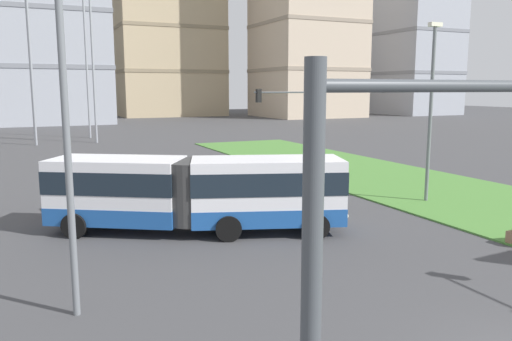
{
  "coord_description": "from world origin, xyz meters",
  "views": [
    {
      "loc": [
        -9.37,
        -6.14,
        5.76
      ],
      "look_at": [
        -0.28,
        14.02,
        2.2
      ],
      "focal_mm": 35.71,
      "sensor_mm": 36.0,
      "label": 1
    }
  ],
  "objects_px": {
    "car_maroon_sedan": "(108,194)",
    "traffic_light_near_left": "(459,275)",
    "streetlight_median": "(431,106)",
    "apartment_tower_centre": "(166,10)",
    "apartment_tower_eastcentre": "(307,3)",
    "articulated_bus": "(197,192)",
    "traffic_light_far_right": "(290,118)",
    "streetlight_left": "(64,98)",
    "apartment_tower_east": "(415,35)"
  },
  "relations": [
    {
      "from": "car_maroon_sedan",
      "to": "traffic_light_near_left",
      "type": "distance_m",
      "value": 21.84
    },
    {
      "from": "streetlight_median",
      "to": "apartment_tower_centre",
      "type": "distance_m",
      "value": 93.04
    },
    {
      "from": "streetlight_median",
      "to": "apartment_tower_eastcentre",
      "type": "height_order",
      "value": "apartment_tower_eastcentre"
    },
    {
      "from": "articulated_bus",
      "to": "traffic_light_far_right",
      "type": "xyz_separation_m",
      "value": [
        8.88,
        8.8,
        2.31
      ]
    },
    {
      "from": "traffic_light_near_left",
      "to": "traffic_light_far_right",
      "type": "xyz_separation_m",
      "value": [
        11.62,
        25.0,
        -0.19
      ]
    },
    {
      "from": "apartment_tower_centre",
      "to": "traffic_light_near_left",
      "type": "bearing_deg",
      "value": -103.32
    },
    {
      "from": "apartment_tower_centre",
      "to": "apartment_tower_eastcentre",
      "type": "relative_size",
      "value": 0.97
    },
    {
      "from": "traffic_light_near_left",
      "to": "streetlight_left",
      "type": "bearing_deg",
      "value": 103.91
    },
    {
      "from": "articulated_bus",
      "to": "traffic_light_far_right",
      "type": "distance_m",
      "value": 12.71
    },
    {
      "from": "apartment_tower_centre",
      "to": "apartment_tower_east",
      "type": "bearing_deg",
      "value": -18.28
    },
    {
      "from": "streetlight_left",
      "to": "streetlight_median",
      "type": "relative_size",
      "value": 1.14
    },
    {
      "from": "apartment_tower_east",
      "to": "streetlight_median",
      "type": "bearing_deg",
      "value": -130.64
    },
    {
      "from": "streetlight_median",
      "to": "apartment_tower_centre",
      "type": "bearing_deg",
      "value": 83.54
    },
    {
      "from": "traffic_light_far_right",
      "to": "apartment_tower_eastcentre",
      "type": "distance_m",
      "value": 78.61
    },
    {
      "from": "articulated_bus",
      "to": "traffic_light_near_left",
      "type": "height_order",
      "value": "traffic_light_near_left"
    },
    {
      "from": "streetlight_left",
      "to": "apartment_tower_east",
      "type": "distance_m",
      "value": 114.21
    },
    {
      "from": "traffic_light_far_right",
      "to": "apartment_tower_east",
      "type": "xyz_separation_m",
      "value": [
        66.53,
        65.0,
        13.81
      ]
    },
    {
      "from": "car_maroon_sedan",
      "to": "streetlight_left",
      "type": "height_order",
      "value": "streetlight_left"
    },
    {
      "from": "traffic_light_near_left",
      "to": "apartment_tower_east",
      "type": "bearing_deg",
      "value": 49.03
    },
    {
      "from": "traffic_light_far_right",
      "to": "apartment_tower_centre",
      "type": "distance_m",
      "value": 85.57
    },
    {
      "from": "car_maroon_sedan",
      "to": "streetlight_left",
      "type": "xyz_separation_m",
      "value": [
        -2.46,
        -11.53,
        4.79
      ]
    },
    {
      "from": "traffic_light_near_left",
      "to": "apartment_tower_east",
      "type": "distance_m",
      "value": 119.97
    },
    {
      "from": "streetlight_left",
      "to": "articulated_bus",
      "type": "bearing_deg",
      "value": 49.64
    },
    {
      "from": "car_maroon_sedan",
      "to": "traffic_light_near_left",
      "type": "xyz_separation_m",
      "value": [
        0.03,
        -21.58,
        3.4
      ]
    },
    {
      "from": "traffic_light_far_right",
      "to": "streetlight_median",
      "type": "height_order",
      "value": "streetlight_median"
    },
    {
      "from": "apartment_tower_centre",
      "to": "apartment_tower_east",
      "type": "xyz_separation_m",
      "value": [
        52.72,
        -17.42,
        -4.62
      ]
    },
    {
      "from": "apartment_tower_east",
      "to": "traffic_light_far_right",
      "type": "bearing_deg",
      "value": -135.66
    },
    {
      "from": "articulated_bus",
      "to": "car_maroon_sedan",
      "type": "distance_m",
      "value": 6.11
    },
    {
      "from": "car_maroon_sedan",
      "to": "articulated_bus",
      "type": "bearing_deg",
      "value": -62.71
    },
    {
      "from": "streetlight_left",
      "to": "traffic_light_far_right",
      "type": "bearing_deg",
      "value": 46.66
    },
    {
      "from": "articulated_bus",
      "to": "apartment_tower_east",
      "type": "relative_size",
      "value": 0.33
    },
    {
      "from": "traffic_light_near_left",
      "to": "apartment_tower_centre",
      "type": "height_order",
      "value": "apartment_tower_centre"
    },
    {
      "from": "streetlight_median",
      "to": "apartment_tower_eastcentre",
      "type": "distance_m",
      "value": 83.98
    },
    {
      "from": "car_maroon_sedan",
      "to": "apartment_tower_eastcentre",
      "type": "relative_size",
      "value": 0.1
    },
    {
      "from": "traffic_light_near_left",
      "to": "streetlight_median",
      "type": "relative_size",
      "value": 0.67
    },
    {
      "from": "apartment_tower_eastcentre",
      "to": "articulated_bus",
      "type": "bearing_deg",
      "value": -122.64
    },
    {
      "from": "traffic_light_far_right",
      "to": "apartment_tower_east",
      "type": "relative_size",
      "value": 0.16
    },
    {
      "from": "articulated_bus",
      "to": "apartment_tower_eastcentre",
      "type": "relative_size",
      "value": 0.25
    },
    {
      "from": "car_maroon_sedan",
      "to": "apartment_tower_centre",
      "type": "relative_size",
      "value": 0.1
    },
    {
      "from": "streetlight_median",
      "to": "apartment_tower_east",
      "type": "distance_m",
      "value": 97.57
    },
    {
      "from": "articulated_bus",
      "to": "car_maroon_sedan",
      "type": "bearing_deg",
      "value": 117.29
    },
    {
      "from": "car_maroon_sedan",
      "to": "traffic_light_near_left",
      "type": "relative_size",
      "value": 0.76
    },
    {
      "from": "articulated_bus",
      "to": "apartment_tower_centre",
      "type": "bearing_deg",
      "value": 76.03
    },
    {
      "from": "apartment_tower_centre",
      "to": "traffic_light_far_right",
      "type": "bearing_deg",
      "value": -99.51
    },
    {
      "from": "car_maroon_sedan",
      "to": "streetlight_left",
      "type": "relative_size",
      "value": 0.45
    },
    {
      "from": "car_maroon_sedan",
      "to": "streetlight_median",
      "type": "relative_size",
      "value": 0.51
    },
    {
      "from": "car_maroon_sedan",
      "to": "traffic_light_far_right",
      "type": "distance_m",
      "value": 12.56
    },
    {
      "from": "streetlight_left",
      "to": "streetlight_median",
      "type": "height_order",
      "value": "streetlight_left"
    },
    {
      "from": "streetlight_left",
      "to": "apartment_tower_eastcentre",
      "type": "height_order",
      "value": "apartment_tower_eastcentre"
    },
    {
      "from": "streetlight_median",
      "to": "streetlight_left",
      "type": "bearing_deg",
      "value": -159.58
    }
  ]
}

